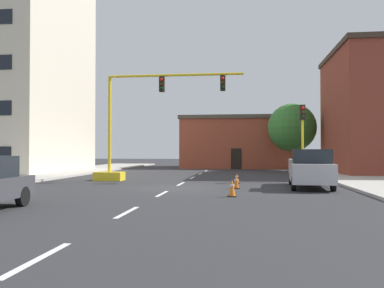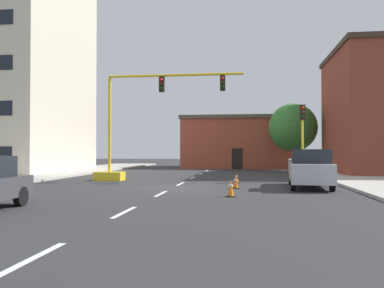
% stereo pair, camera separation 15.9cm
% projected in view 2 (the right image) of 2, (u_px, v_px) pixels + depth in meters
% --- Properties ---
extents(ground_plane, '(160.00, 160.00, 0.00)m').
position_uv_depth(ground_plane, '(173.00, 188.00, 21.01)').
color(ground_plane, '#2D2D30').
extents(sidewalk_left, '(6.00, 56.00, 0.14)m').
position_uv_depth(sidewalk_left, '(36.00, 176.00, 30.48)').
color(sidewalk_left, '#B2ADA3').
rests_on(sidewalk_left, ground_plane).
extents(sidewalk_right, '(6.00, 56.00, 0.14)m').
position_uv_depth(sidewalk_right, '(366.00, 178.00, 27.41)').
color(sidewalk_right, '#B2ADA3').
rests_on(sidewalk_right, ground_plane).
extents(lane_stripe_seg_0, '(0.16, 2.40, 0.01)m').
position_uv_depth(lane_stripe_seg_0, '(32.00, 259.00, 7.14)').
color(lane_stripe_seg_0, silver).
rests_on(lane_stripe_seg_0, ground_plane).
extents(lane_stripe_seg_1, '(0.16, 2.40, 0.01)m').
position_uv_depth(lane_stripe_seg_1, '(124.00, 212.00, 12.59)').
color(lane_stripe_seg_1, silver).
rests_on(lane_stripe_seg_1, ground_plane).
extents(lane_stripe_seg_2, '(0.16, 2.40, 0.01)m').
position_uv_depth(lane_stripe_seg_2, '(161.00, 194.00, 18.04)').
color(lane_stripe_seg_2, silver).
rests_on(lane_stripe_seg_2, ground_plane).
extents(lane_stripe_seg_3, '(0.16, 2.40, 0.01)m').
position_uv_depth(lane_stripe_seg_3, '(180.00, 184.00, 23.49)').
color(lane_stripe_seg_3, silver).
rests_on(lane_stripe_seg_3, ground_plane).
extents(lane_stripe_seg_4, '(0.16, 2.40, 0.01)m').
position_uv_depth(lane_stripe_seg_4, '(193.00, 178.00, 28.95)').
color(lane_stripe_seg_4, silver).
rests_on(lane_stripe_seg_4, ground_plane).
extents(lane_stripe_seg_5, '(0.16, 2.40, 0.01)m').
position_uv_depth(lane_stripe_seg_5, '(201.00, 174.00, 34.40)').
color(lane_stripe_seg_5, silver).
rests_on(lane_stripe_seg_5, ground_plane).
extents(lane_stripe_seg_6, '(0.16, 2.40, 0.01)m').
position_uv_depth(lane_stripe_seg_6, '(207.00, 171.00, 39.85)').
color(lane_stripe_seg_6, silver).
rests_on(lane_stripe_seg_6, ground_plane).
extents(building_brick_center, '(12.53, 9.66, 5.82)m').
position_uv_depth(building_brick_center, '(238.00, 143.00, 47.65)').
color(building_brick_center, brown).
rests_on(building_brick_center, ground_plane).
extents(traffic_signal_gantry, '(9.55, 1.20, 6.83)m').
position_uv_depth(traffic_signal_gantry, '(128.00, 145.00, 26.21)').
color(traffic_signal_gantry, yellow).
rests_on(traffic_signal_gantry, ground_plane).
extents(traffic_light_pole_right, '(0.32, 0.47, 4.80)m').
position_uv_depth(traffic_light_pole_right, '(302.00, 125.00, 25.37)').
color(traffic_light_pole_right, yellow).
rests_on(traffic_light_pole_right, ground_plane).
extents(tree_right_far, '(4.76, 4.76, 6.62)m').
position_uv_depth(tree_right_far, '(293.00, 128.00, 40.10)').
color(tree_right_far, brown).
rests_on(tree_right_far, ground_plane).
extents(pickup_truck_silver, '(2.42, 5.54, 1.99)m').
position_uv_depth(pickup_truck_silver, '(310.00, 169.00, 21.00)').
color(pickup_truck_silver, '#BCBCC1').
rests_on(pickup_truck_silver, ground_plane).
extents(traffic_cone_roadside_a, '(0.36, 0.36, 0.73)m').
position_uv_depth(traffic_cone_roadside_a, '(231.00, 188.00, 16.86)').
color(traffic_cone_roadside_a, black).
rests_on(traffic_cone_roadside_a, ground_plane).
extents(traffic_cone_roadside_b, '(0.36, 0.36, 0.63)m').
position_uv_depth(traffic_cone_roadside_b, '(237.00, 178.00, 24.11)').
color(traffic_cone_roadside_b, black).
rests_on(traffic_cone_roadside_b, ground_plane).
extents(traffic_cone_roadside_c, '(0.36, 0.36, 0.68)m').
position_uv_depth(traffic_cone_roadside_c, '(236.00, 182.00, 20.53)').
color(traffic_cone_roadside_c, black).
rests_on(traffic_cone_roadside_c, ground_plane).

